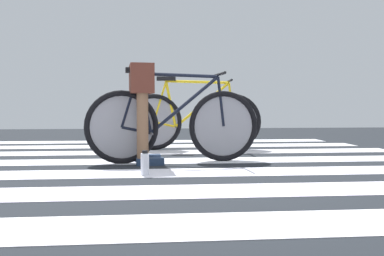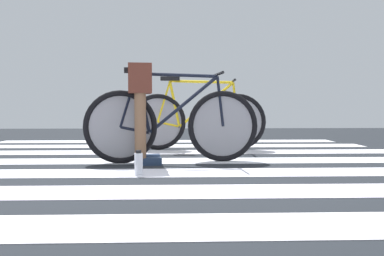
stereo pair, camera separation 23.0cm
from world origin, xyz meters
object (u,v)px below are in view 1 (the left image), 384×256
object	(u,v)px
bicycle_1_of_2	(173,124)
cyclist_1_of_2	(142,100)
water_bottle	(145,164)
bicycle_2_of_2	(193,120)

from	to	relation	value
bicycle_1_of_2	cyclist_1_of_2	xyz separation A→B (m)	(-0.31, -0.03, 0.24)
bicycle_1_of_2	water_bottle	world-z (taller)	bicycle_1_of_2
water_bottle	bicycle_2_of_2	bearing A→B (deg)	73.24
cyclist_1_of_2	bicycle_2_of_2	size ratio (longest dim) A/B	0.55
bicycle_2_of_2	cyclist_1_of_2	bearing A→B (deg)	-114.27
bicycle_1_of_2	water_bottle	bearing A→B (deg)	-115.92
bicycle_2_of_2	water_bottle	bearing A→B (deg)	-103.75
bicycle_1_of_2	bicycle_2_of_2	xyz separation A→B (m)	(0.30, 1.16, 0.00)
cyclist_1_of_2	bicycle_2_of_2	distance (m)	1.36
bicycle_2_of_2	water_bottle	size ratio (longest dim) A/B	8.47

